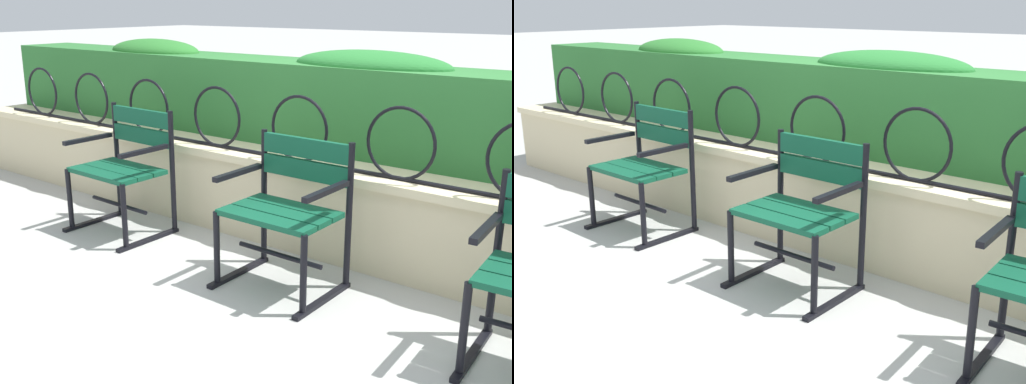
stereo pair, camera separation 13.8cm
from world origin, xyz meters
The scene contains 6 objects.
ground_plane centered at (0.00, 0.00, 0.00)m, with size 60.00×60.00×0.00m, color #ADADA8.
stone_wall centered at (0.00, 0.73, 0.29)m, with size 7.18×0.41×0.58m.
iron_arch_fence centered at (-0.12, 0.65, 0.76)m, with size 6.65×0.02×0.42m.
hedge_row centered at (0.00, 1.16, 0.89)m, with size 7.04×0.52×0.70m.
park_chair_left centered at (-1.27, 0.21, 0.46)m, with size 0.64×0.53×0.85m.
park_chair_centre centered at (0.12, 0.17, 0.46)m, with size 0.62×0.52×0.83m.
Camera 1 is at (1.99, -2.49, 1.53)m, focal length 43.72 mm.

